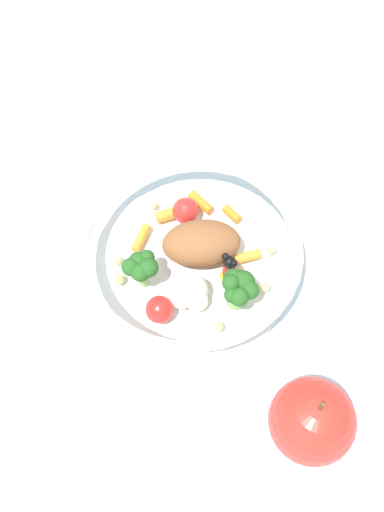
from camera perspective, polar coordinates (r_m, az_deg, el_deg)
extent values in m
plane|color=silver|center=(0.65, 0.87, -0.19)|extent=(2.40, 2.40, 0.00)
cylinder|color=white|center=(0.63, 0.00, -1.03)|extent=(0.22, 0.22, 0.01)
torus|color=white|center=(0.60, 0.00, 0.87)|extent=(0.23, 0.23, 0.01)
ellipsoid|color=brown|center=(0.62, 1.16, 1.49)|extent=(0.10, 0.09, 0.04)
cylinder|color=#7FAD5B|center=(0.61, -4.71, -1.99)|extent=(0.01, 0.01, 0.02)
sphere|color=#23561E|center=(0.59, -4.38, -0.14)|extent=(0.02, 0.02, 0.02)
sphere|color=#23561E|center=(0.60, -5.21, -0.54)|extent=(0.02, 0.02, 0.02)
sphere|color=#23561E|center=(0.59, -5.94, -1.08)|extent=(0.02, 0.02, 0.02)
sphere|color=#23561E|center=(0.59, -5.02, -1.58)|extent=(0.02, 0.02, 0.02)
sphere|color=#23561E|center=(0.59, -4.23, -1.13)|extent=(0.02, 0.02, 0.02)
cylinder|color=#7FAD5B|center=(0.60, 4.25, -4.01)|extent=(0.02, 0.02, 0.02)
sphere|color=#23561E|center=(0.59, 4.94, -2.52)|extent=(0.02, 0.02, 0.02)
sphere|color=#23561E|center=(0.59, 4.04, -2.23)|extent=(0.02, 0.02, 0.02)
sphere|color=#23561E|center=(0.58, 3.77, -2.60)|extent=(0.02, 0.02, 0.02)
sphere|color=#23561E|center=(0.58, 3.90, -3.76)|extent=(0.02, 0.02, 0.02)
sphere|color=#23561E|center=(0.57, 4.58, -3.95)|extent=(0.02, 0.02, 0.02)
sphere|color=#23561E|center=(0.58, 5.58, -3.29)|extent=(0.02, 0.02, 0.02)
sphere|color=silver|center=(0.61, 0.66, -2.92)|extent=(0.02, 0.02, 0.02)
sphere|color=silver|center=(0.60, -0.01, -2.90)|extent=(0.02, 0.02, 0.02)
sphere|color=silver|center=(0.60, -0.17, -3.27)|extent=(0.03, 0.03, 0.03)
sphere|color=silver|center=(0.60, -0.99, -3.74)|extent=(0.03, 0.03, 0.03)
sphere|color=silver|center=(0.60, -0.04, -3.66)|extent=(0.03, 0.03, 0.03)
sphere|color=silver|center=(0.60, 0.49, -4.27)|extent=(0.02, 0.02, 0.02)
sphere|color=silver|center=(0.60, 0.19, -3.24)|extent=(0.03, 0.03, 0.03)
cube|color=yellow|center=(0.62, 3.38, -1.90)|extent=(0.02, 0.01, 0.00)
cylinder|color=red|center=(0.61, 3.43, -1.42)|extent=(0.01, 0.01, 0.02)
sphere|color=black|center=(0.60, 3.50, -0.75)|extent=(0.01, 0.01, 0.01)
sphere|color=black|center=(0.60, 3.14, -0.17)|extent=(0.01, 0.01, 0.01)
sphere|color=black|center=(0.60, 3.91, -0.88)|extent=(0.01, 0.01, 0.01)
cylinder|color=orange|center=(0.66, -2.47, 3.98)|extent=(0.03, 0.02, 0.01)
cylinder|color=orange|center=(0.63, 5.34, -0.05)|extent=(0.03, 0.02, 0.01)
cylinder|color=orange|center=(0.64, -4.95, 1.73)|extent=(0.03, 0.02, 0.01)
cylinder|color=orange|center=(0.66, 3.87, 4.06)|extent=(0.01, 0.02, 0.01)
cylinder|color=orange|center=(0.67, 0.86, 5.19)|extent=(0.01, 0.03, 0.01)
sphere|color=red|center=(0.59, -3.17, -5.17)|extent=(0.03, 0.03, 0.03)
sphere|color=red|center=(0.65, -0.62, 4.41)|extent=(0.03, 0.03, 0.03)
sphere|color=#D1B775|center=(0.63, -7.20, -0.43)|extent=(0.01, 0.01, 0.01)
sphere|color=#D1B775|center=(0.67, -3.71, 4.92)|extent=(0.01, 0.01, 0.01)
sphere|color=#D1B775|center=(0.64, 7.68, 0.65)|extent=(0.01, 0.01, 0.01)
sphere|color=#D1B775|center=(0.59, 2.59, -6.84)|extent=(0.01, 0.01, 0.01)
sphere|color=tan|center=(0.62, -7.03, -2.26)|extent=(0.01, 0.01, 0.01)
sphere|color=#D1B775|center=(0.62, 7.05, -2.97)|extent=(0.01, 0.01, 0.01)
sphere|color=red|center=(0.55, 11.51, -15.32)|extent=(0.08, 0.08, 0.08)
cylinder|color=brown|center=(0.51, 12.41, -13.99)|extent=(0.00, 0.00, 0.01)
cube|color=silver|center=(0.75, -9.96, 11.22)|extent=(0.13, 0.14, 0.01)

